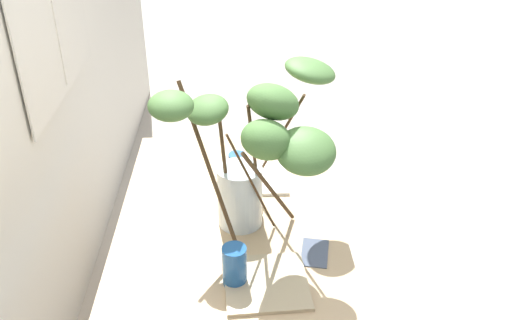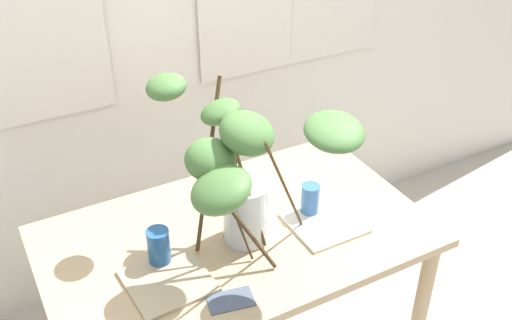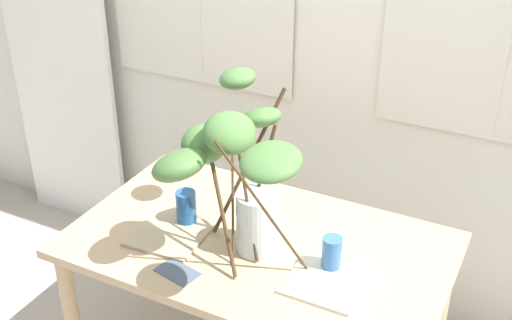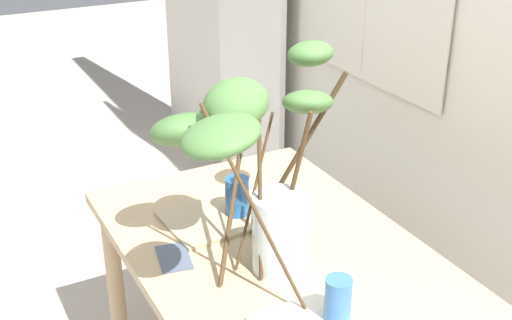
{
  "view_description": "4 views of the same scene",
  "coord_description": "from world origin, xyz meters",
  "px_view_note": "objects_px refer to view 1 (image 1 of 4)",
  "views": [
    {
      "loc": [
        -1.67,
        -0.04,
        1.99
      ],
      "look_at": [
        -0.05,
        -0.1,
        1.04
      ],
      "focal_mm": 38.89,
      "sensor_mm": 36.0,
      "label": 1
    },
    {
      "loc": [
        -0.76,
        -1.55,
        2.16
      ],
      "look_at": [
        0.08,
        -0.0,
        1.03
      ],
      "focal_mm": 41.93,
      "sensor_mm": 36.0,
      "label": 2
    },
    {
      "loc": [
        0.91,
        -1.8,
        2.18
      ],
      "look_at": [
        -0.02,
        0.02,
        1.06
      ],
      "focal_mm": 45.82,
      "sensor_mm": 36.0,
      "label": 3
    },
    {
      "loc": [
        1.46,
        -0.87,
        1.86
      ],
      "look_at": [
        -0.06,
        -0.08,
        1.05
      ],
      "focal_mm": 47.38,
      "sensor_mm": 36.0,
      "label": 4
    }
  ],
  "objects_px": {
    "dining_table": "(231,244)",
    "plate_square_left": "(266,283)",
    "vase_with_branches": "(258,148)",
    "plate_square_right": "(257,178)",
    "drinking_glass_blue_right": "(237,168)",
    "drinking_glass_blue_left": "(235,266)"
  },
  "relations": [
    {
      "from": "drinking_glass_blue_left",
      "to": "plate_square_right",
      "type": "relative_size",
      "value": 0.55
    },
    {
      "from": "dining_table",
      "to": "plate_square_right",
      "type": "bearing_deg",
      "value": -19.28
    },
    {
      "from": "drinking_glass_blue_left",
      "to": "vase_with_branches",
      "type": "bearing_deg",
      "value": -17.58
    },
    {
      "from": "vase_with_branches",
      "to": "plate_square_left",
      "type": "height_order",
      "value": "vase_with_branches"
    },
    {
      "from": "drinking_glass_blue_left",
      "to": "plate_square_left",
      "type": "height_order",
      "value": "drinking_glass_blue_left"
    },
    {
      "from": "dining_table",
      "to": "drinking_glass_blue_left",
      "type": "distance_m",
      "value": 0.35
    },
    {
      "from": "dining_table",
      "to": "vase_with_branches",
      "type": "height_order",
      "value": "vase_with_branches"
    },
    {
      "from": "vase_with_branches",
      "to": "drinking_glass_blue_left",
      "type": "height_order",
      "value": "vase_with_branches"
    },
    {
      "from": "dining_table",
      "to": "drinking_glass_blue_left",
      "type": "bearing_deg",
      "value": -176.83
    },
    {
      "from": "dining_table",
      "to": "plate_square_left",
      "type": "xyz_separation_m",
      "value": [
        -0.32,
        -0.12,
        0.1
      ]
    },
    {
      "from": "drinking_glass_blue_left",
      "to": "plate_square_left",
      "type": "bearing_deg",
      "value": -97.24
    },
    {
      "from": "plate_square_right",
      "to": "vase_with_branches",
      "type": "bearing_deg",
      "value": 178.74
    },
    {
      "from": "plate_square_right",
      "to": "drinking_glass_blue_right",
      "type": "bearing_deg",
      "value": 99.76
    },
    {
      "from": "vase_with_branches",
      "to": "drinking_glass_blue_left",
      "type": "xyz_separation_m",
      "value": [
        -0.27,
        0.09,
        -0.28
      ]
    },
    {
      "from": "vase_with_branches",
      "to": "drinking_glass_blue_left",
      "type": "bearing_deg",
      "value": 162.42
    },
    {
      "from": "dining_table",
      "to": "plate_square_right",
      "type": "xyz_separation_m",
      "value": [
        0.32,
        -0.11,
        0.1
      ]
    },
    {
      "from": "plate_square_left",
      "to": "plate_square_right",
      "type": "height_order",
      "value": "same"
    },
    {
      "from": "vase_with_branches",
      "to": "plate_square_right",
      "type": "relative_size",
      "value": 2.68
    },
    {
      "from": "dining_table",
      "to": "plate_square_left",
      "type": "distance_m",
      "value": 0.35
    },
    {
      "from": "drinking_glass_blue_left",
      "to": "plate_square_right",
      "type": "xyz_separation_m",
      "value": [
        0.63,
        -0.09,
        -0.06
      ]
    },
    {
      "from": "dining_table",
      "to": "drinking_glass_blue_right",
      "type": "height_order",
      "value": "drinking_glass_blue_right"
    },
    {
      "from": "vase_with_branches",
      "to": "plate_square_right",
      "type": "distance_m",
      "value": 0.49
    }
  ]
}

